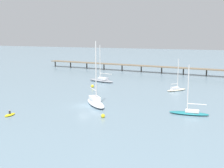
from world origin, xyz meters
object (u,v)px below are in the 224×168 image
at_px(sailboat_white, 95,102).
at_px(mooring_buoy_mid, 103,116).
at_px(sailboat_gray, 102,80).
at_px(sailboat_cream, 176,89).
at_px(pier, 194,65).
at_px(dinghy_yellow, 10,115).
at_px(mooring_buoy_far, 92,86).
at_px(sailboat_teal, 190,112).

distance_m(sailboat_white, mooring_buoy_mid, 9.82).
distance_m(sailboat_gray, sailboat_cream, 25.14).
xyz_separation_m(pier, mooring_buoy_mid, (-12.92, -60.45, -3.42)).
bearing_deg(dinghy_yellow, sailboat_white, 45.12).
xyz_separation_m(pier, mooring_buoy_far, (-26.06, -32.93, -3.37)).
bearing_deg(sailboat_white, mooring_buoy_far, 113.63).
height_order(sailboat_cream, dinghy_yellow, sailboat_cream).
height_order(sailboat_teal, mooring_buoy_mid, sailboat_teal).
xyz_separation_m(sailboat_white, dinghy_yellow, (-12.72, -12.78, -0.62)).
bearing_deg(sailboat_gray, dinghy_yellow, -94.91).
relative_size(sailboat_gray, sailboat_cream, 1.35).
bearing_deg(mooring_buoy_far, sailboat_cream, 6.81).
height_order(sailboat_teal, mooring_buoy_far, sailboat_teal).
bearing_deg(pier, dinghy_yellow, -115.23).
xyz_separation_m(sailboat_gray, dinghy_yellow, (-3.58, -41.68, -0.47)).
distance_m(pier, mooring_buoy_far, 42.13).
bearing_deg(sailboat_white, mooring_buoy_mid, -60.49).
bearing_deg(pier, sailboat_gray, -139.46).
bearing_deg(mooring_buoy_far, mooring_buoy_mid, -64.48).
bearing_deg(sailboat_gray, mooring_buoy_far, -85.18).
distance_m(sailboat_teal, dinghy_yellow, 34.79).
height_order(sailboat_teal, dinghy_yellow, sailboat_teal).
bearing_deg(sailboat_white, sailboat_cream, 55.49).
bearing_deg(dinghy_yellow, pier, 64.77).
distance_m(pier, sailboat_cream, 30.45).
xyz_separation_m(sailboat_teal, mooring_buoy_mid, (-15.29, -7.23, -0.20)).
relative_size(pier, sailboat_cream, 9.73).
xyz_separation_m(sailboat_gray, sailboat_cream, (24.10, -7.14, -0.13)).
relative_size(sailboat_cream, sailboat_teal, 0.88).
distance_m(sailboat_gray, mooring_buoy_mid, 39.97).
xyz_separation_m(sailboat_cream, mooring_buoy_mid, (-10.13, -30.30, -0.18)).
distance_m(mooring_buoy_mid, mooring_buoy_far, 30.49).
relative_size(sailboat_teal, mooring_buoy_mid, 12.99).
relative_size(sailboat_cream, dinghy_yellow, 3.25).
xyz_separation_m(sailboat_white, mooring_buoy_far, (-8.31, 18.98, -0.40)).
bearing_deg(sailboat_white, sailboat_teal, -3.70).
height_order(pier, sailboat_white, sailboat_white).
height_order(sailboat_gray, dinghy_yellow, sailboat_gray).
xyz_separation_m(pier, sailboat_gray, (-26.90, -23.01, -3.12)).
xyz_separation_m(sailboat_gray, mooring_buoy_far, (0.84, -9.92, -0.25)).
bearing_deg(sailboat_gray, pier, 40.54).
bearing_deg(sailboat_gray, sailboat_cream, -16.51).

